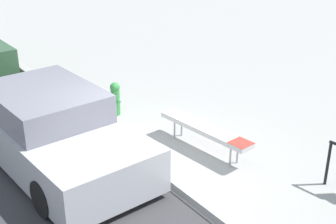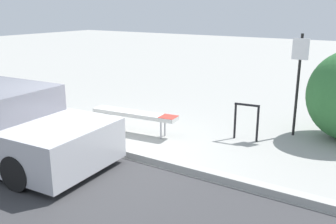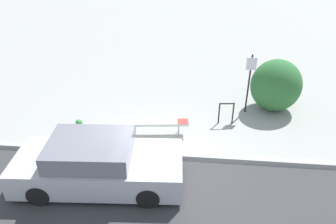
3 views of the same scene
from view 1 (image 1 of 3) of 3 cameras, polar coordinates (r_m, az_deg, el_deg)
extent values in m
plane|color=#9E9E99|center=(8.39, -1.57, -7.24)|extent=(60.00, 60.00, 0.00)
cube|color=#A8A8A3|center=(8.36, -1.58, -6.86)|extent=(60.00, 0.20, 0.13)
cylinder|color=#99999E|center=(9.42, 0.80, -2.13)|extent=(0.04, 0.04, 0.41)
cylinder|color=#99999E|center=(8.51, 7.61, -5.41)|extent=(0.04, 0.04, 0.41)
cylinder|color=#99999E|center=(9.54, 1.68, -1.79)|extent=(0.04, 0.04, 0.41)
cylinder|color=#99999E|center=(8.64, 8.47, -4.98)|extent=(0.04, 0.04, 0.41)
cube|color=silver|center=(8.90, 4.52, -2.07)|extent=(2.16, 0.58, 0.09)
cube|color=red|center=(8.35, 8.88, -3.73)|extent=(0.40, 0.39, 0.01)
cylinder|color=black|center=(8.27, 18.91, -5.96)|extent=(0.05, 0.05, 0.80)
cylinder|color=#338C3F|center=(10.55, -6.41, 1.21)|extent=(0.20, 0.20, 0.60)
sphere|color=#338C3F|center=(10.42, -6.50, 3.02)|extent=(0.22, 0.22, 0.22)
cylinder|color=#338C3F|center=(10.64, -6.79, 1.75)|extent=(0.08, 0.07, 0.07)
cylinder|color=#338C3F|center=(10.41, -6.05, 1.28)|extent=(0.08, 0.07, 0.07)
cylinder|color=black|center=(8.08, -3.93, -6.14)|extent=(0.61, 0.22, 0.60)
cylinder|color=black|center=(7.39, -14.90, -10.11)|extent=(0.61, 0.22, 0.60)
cylinder|color=black|center=(10.26, -13.01, 0.06)|extent=(0.61, 0.22, 0.60)
cube|color=#B7B7BC|center=(8.70, -13.93, -3.00)|extent=(4.61, 2.13, 0.75)
cube|color=slate|center=(8.60, -14.86, 1.12)|extent=(2.26, 1.80, 0.53)
cylinder|color=black|center=(13.85, -19.04, 5.59)|extent=(0.61, 0.20, 0.60)
camera|label=2|loc=(2.22, -71.72, -38.32)|focal=40.00mm
camera|label=3|loc=(6.61, -83.88, 21.76)|focal=35.00mm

